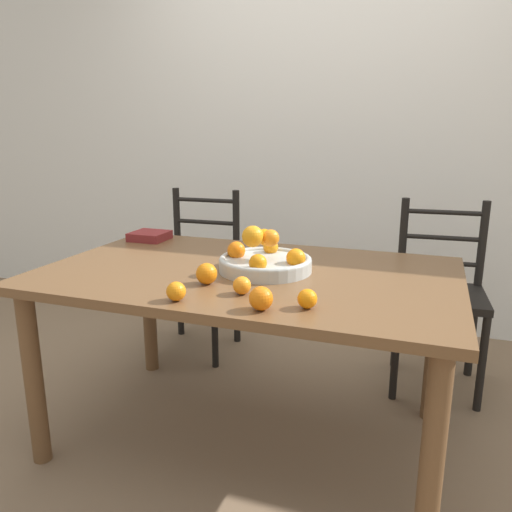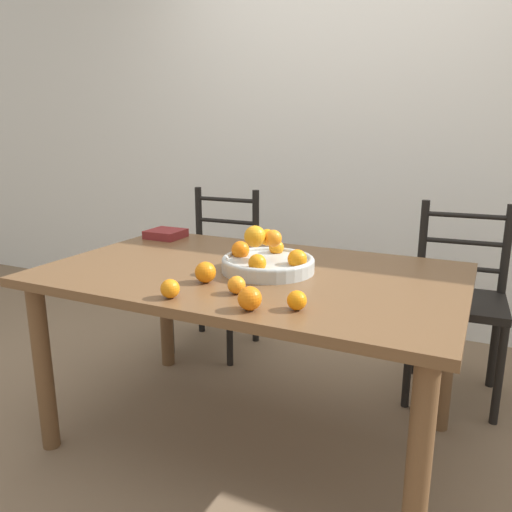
% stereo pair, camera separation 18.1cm
% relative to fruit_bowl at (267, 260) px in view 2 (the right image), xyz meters
% --- Properties ---
extents(ground_plane, '(12.00, 12.00, 0.00)m').
position_rel_fruit_bowl_xyz_m(ground_plane, '(-0.07, -0.01, -0.78)').
color(ground_plane, '#7F664C').
extents(wall_back, '(8.00, 0.06, 2.60)m').
position_rel_fruit_bowl_xyz_m(wall_back, '(-0.07, 1.49, 0.52)').
color(wall_back, silver).
rests_on(wall_back, ground_plane).
extents(dining_table, '(1.59, 0.99, 0.74)m').
position_rel_fruit_bowl_xyz_m(dining_table, '(-0.07, -0.01, -0.14)').
color(dining_table, brown).
rests_on(dining_table, ground_plane).
extents(fruit_bowl, '(0.36, 0.36, 0.18)m').
position_rel_fruit_bowl_xyz_m(fruit_bowl, '(0.00, 0.00, 0.00)').
color(fruit_bowl, '#B2B7B2').
rests_on(fruit_bowl, dining_table).
extents(orange_loose_0, '(0.08, 0.08, 0.08)m').
position_rel_fruit_bowl_xyz_m(orange_loose_0, '(-0.14, -0.23, -0.01)').
color(orange_loose_0, orange).
rests_on(orange_loose_0, dining_table).
extents(orange_loose_1, '(0.06, 0.06, 0.06)m').
position_rel_fruit_bowl_xyz_m(orange_loose_1, '(-0.16, -0.42, -0.01)').
color(orange_loose_1, orange).
rests_on(orange_loose_1, dining_table).
extents(orange_loose_2, '(0.06, 0.06, 0.06)m').
position_rel_fruit_bowl_xyz_m(orange_loose_2, '(0.02, -0.29, -0.01)').
color(orange_loose_2, orange).
rests_on(orange_loose_2, dining_table).
extents(orange_loose_3, '(0.06, 0.06, 0.06)m').
position_rel_fruit_bowl_xyz_m(orange_loose_3, '(0.25, -0.35, -0.01)').
color(orange_loose_3, orange).
rests_on(orange_loose_3, dining_table).
extents(orange_loose_4, '(0.07, 0.07, 0.07)m').
position_rel_fruit_bowl_xyz_m(orange_loose_4, '(0.13, -0.41, -0.01)').
color(orange_loose_4, orange).
rests_on(orange_loose_4, dining_table).
extents(chair_left, '(0.44, 0.42, 0.93)m').
position_rel_fruit_bowl_xyz_m(chair_left, '(-0.66, 0.75, -0.32)').
color(chair_left, black).
rests_on(chair_left, ground_plane).
extents(chair_right, '(0.44, 0.42, 0.93)m').
position_rel_fruit_bowl_xyz_m(chair_right, '(0.66, 0.75, -0.32)').
color(chair_right, black).
rests_on(chair_right, ground_plane).
extents(book_stack, '(0.17, 0.16, 0.04)m').
position_rel_fruit_bowl_xyz_m(book_stack, '(-0.72, 0.34, -0.02)').
color(book_stack, maroon).
rests_on(book_stack, dining_table).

